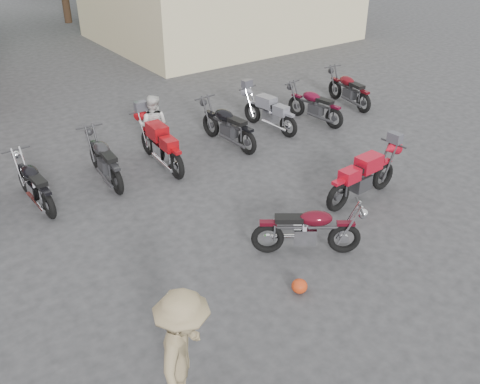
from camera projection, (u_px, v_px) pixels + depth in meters
ground at (296, 276)px, 9.10m from camera, size 90.00×90.00×0.00m
vintage_motorcycle at (309, 227)px, 9.43m from camera, size 1.90×1.61×1.10m
sportbike at (364, 174)px, 11.11m from camera, size 2.05×0.80×1.17m
helmet at (299, 286)px, 8.67m from camera, size 0.34×0.34×0.24m
person_light at (153, 125)px, 12.96m from camera, size 0.94×0.92×1.53m
person_tan at (184, 354)px, 6.36m from camera, size 1.28×1.33×1.82m
row_bike_2 at (34, 181)px, 10.93m from camera, size 0.71×1.88×1.07m
row_bike_3 at (104, 158)px, 11.85m from camera, size 0.78×1.99×1.13m
row_bike_4 at (160, 142)px, 12.48m from camera, size 0.79×2.12×1.21m
row_bike_5 at (227, 123)px, 13.54m from camera, size 0.84×2.07×1.17m
row_bike_6 at (269, 110)px, 14.45m from camera, size 0.86×1.96×1.10m
row_bike_7 at (314, 103)px, 14.95m from camera, size 0.90×1.93×1.08m
row_bike_8 at (349, 88)px, 16.11m from camera, size 0.88×1.98×1.11m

